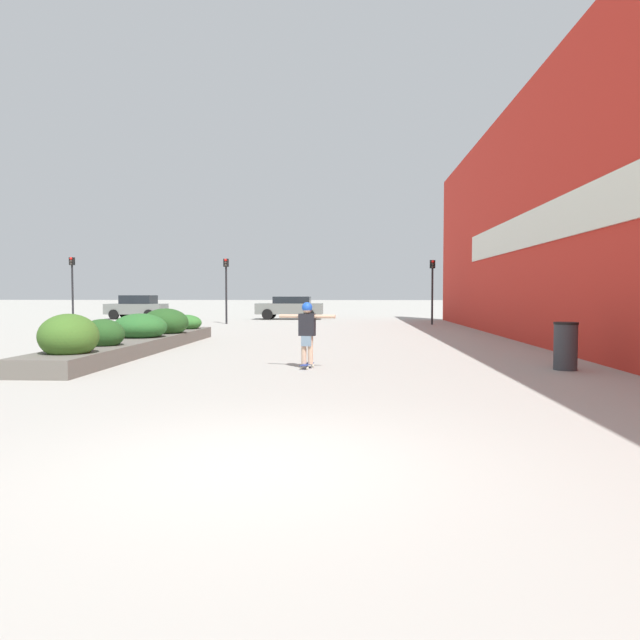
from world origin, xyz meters
The scene contains 12 objects.
ground_plane centered at (0.00, 0.00, 0.00)m, with size 300.00×300.00×0.00m, color #A3A099.
building_wall_right centered at (7.16, 12.77, 4.45)m, with size 0.67×38.27×8.90m.
planter_box centered at (-5.35, 10.82, 0.47)m, with size 1.73×11.38×1.26m.
skateboard centered at (-0.11, 7.29, 0.07)m, with size 0.29×0.63×0.10m.
skateboarder centered at (-0.11, 7.29, 0.95)m, with size 1.30×0.36×1.41m.
trash_bin centered at (5.67, 7.33, 0.54)m, with size 0.53×0.53×1.07m.
car_leftmost centered at (-13.57, 32.15, 0.83)m, with size 3.81×2.03×1.60m.
car_center_left centered at (-3.17, 32.17, 0.82)m, with size 4.40×1.94×1.51m.
car_center_right centered at (15.43, 30.34, 0.73)m, with size 4.06×1.97×1.37m.
traffic_light_left centered at (-6.15, 26.20, 2.49)m, with size 0.28×0.30×3.67m.
traffic_light_right centered at (5.34, 26.00, 2.41)m, with size 0.28×0.30×3.55m.
traffic_light_far_left centered at (-15.33, 26.77, 2.57)m, with size 0.28×0.30×3.82m.
Camera 1 is at (0.89, -5.59, 1.70)m, focal length 32.00 mm.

